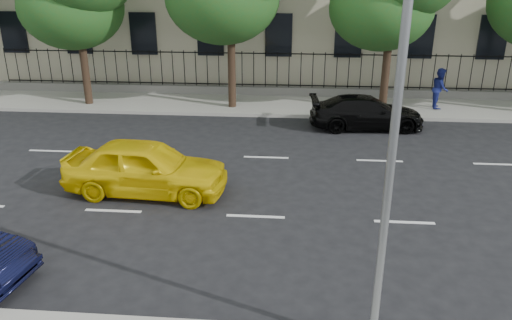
# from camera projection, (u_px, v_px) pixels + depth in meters

# --- Properties ---
(ground) EXTENTS (120.00, 120.00, 0.00)m
(ground) POSITION_uv_depth(u_px,v_px,m) (246.00, 268.00, 11.32)
(ground) COLOR black
(ground) RESTS_ON ground
(far_sidewalk) EXTENTS (60.00, 4.00, 0.15)m
(far_sidewalk) POSITION_uv_depth(u_px,v_px,m) (275.00, 104.00, 24.28)
(far_sidewalk) COLOR gray
(far_sidewalk) RESTS_ON ground
(lane_markings) EXTENTS (49.60, 4.62, 0.01)m
(lane_markings) POSITION_uv_depth(u_px,v_px,m) (262.00, 183.00, 15.72)
(lane_markings) COLOR silver
(lane_markings) RESTS_ON ground
(iron_fence) EXTENTS (30.00, 0.50, 2.20)m
(iron_fence) POSITION_uv_depth(u_px,v_px,m) (277.00, 85.00, 25.65)
(iron_fence) COLOR slate
(iron_fence) RESTS_ON far_sidewalk
(street_light) EXTENTS (0.25, 3.32, 8.05)m
(street_light) POSITION_uv_depth(u_px,v_px,m) (395.00, 55.00, 7.61)
(street_light) COLOR slate
(street_light) RESTS_ON near_sidewalk
(yellow_taxi) EXTENTS (4.94, 2.25, 1.65)m
(yellow_taxi) POSITION_uv_depth(u_px,v_px,m) (146.00, 167.00, 14.79)
(yellow_taxi) COLOR yellow
(yellow_taxi) RESTS_ON ground
(black_sedan) EXTENTS (4.82, 2.24, 1.36)m
(black_sedan) POSITION_uv_depth(u_px,v_px,m) (366.00, 112.00, 20.79)
(black_sedan) COLOR black
(black_sedan) RESTS_ON ground
(pedestrian_far) EXTENTS (0.82, 0.99, 1.86)m
(pedestrian_far) POSITION_uv_depth(u_px,v_px,m) (440.00, 88.00, 23.09)
(pedestrian_far) COLOR navy
(pedestrian_far) RESTS_ON far_sidewalk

